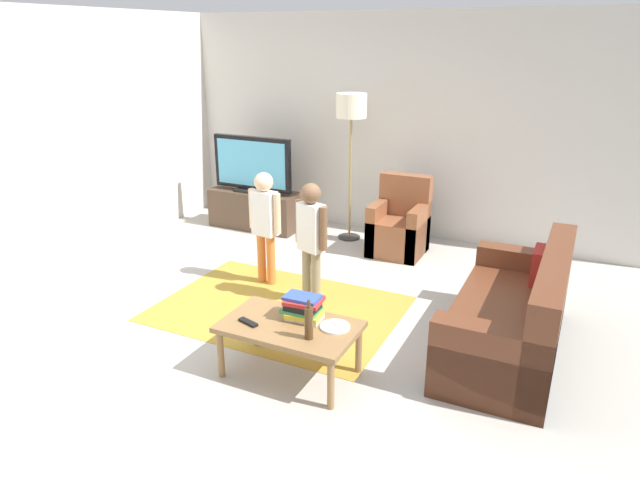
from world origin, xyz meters
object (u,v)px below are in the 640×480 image
object	(u,v)px
tv_remote	(248,322)
plate	(335,327)
tv	(252,165)
coffee_table	(290,330)
couch	(518,320)
child_center	(311,232)
book_stack	(303,308)
floor_lamp	(351,114)
child_near_tv	(265,218)
tv_stand	(255,210)
bottle	(309,323)
armchair	(400,228)

from	to	relation	value
tv_remote	plate	world-z (taller)	plate
tv	coffee_table	bearing A→B (deg)	-53.63
couch	child_center	distance (m)	1.94
book_stack	plate	bearing A→B (deg)	-4.13
child_center	tv_remote	bearing A→B (deg)	-84.09
tv	floor_lamp	xyz separation A→B (m)	(1.29, 0.17, 0.70)
couch	plate	size ratio (longest dim) A/B	8.18
couch	plate	distance (m)	1.51
tv	child_near_tv	bearing A→B (deg)	-54.00
coffee_table	tv_remote	distance (m)	0.31
tv_stand	book_stack	distance (m)	3.49
bottle	tv_remote	distance (m)	0.51
book_stack	tv	bearing A→B (deg)	128.24
tv	child_near_tv	distance (m)	1.81
tv	plate	world-z (taller)	tv
floor_lamp	book_stack	size ratio (longest dim) A/B	5.81
couch	tv_remote	size ratio (longest dim) A/B	10.59
armchair	plate	distance (m)	2.75
plate	couch	bearing A→B (deg)	39.70
tv_stand	tv_remote	xyz separation A→B (m)	(1.81, -2.98, 0.19)
tv	plate	xyz separation A→B (m)	(2.41, -2.74, -0.42)
tv_stand	floor_lamp	xyz separation A→B (m)	(1.29, 0.15, 1.30)
floor_lamp	tv_remote	world-z (taller)	floor_lamp
floor_lamp	child_center	xyz separation A→B (m)	(0.39, -1.83, -0.84)
tv_stand	couch	distance (m)	4.00
child_center	tv_stand	bearing A→B (deg)	134.92
armchair	book_stack	xyz separation A→B (m)	(0.13, -2.70, 0.21)
coffee_table	floor_lamp	bearing A→B (deg)	104.91
couch	armchair	world-z (taller)	armchair
armchair	child_center	distance (m)	1.72
tv	tv_remote	bearing A→B (deg)	-58.53
child_center	couch	bearing A→B (deg)	-3.60
floor_lamp	tv_remote	bearing A→B (deg)	-80.54
child_near_tv	book_stack	xyz separation A→B (m)	(1.08, -1.26, -0.19)
couch	child_near_tv	bearing A→B (deg)	172.76
child_center	book_stack	size ratio (longest dim) A/B	3.82
child_center	book_stack	distance (m)	1.17
child_near_tv	bottle	bearing A→B (deg)	-50.16
coffee_table	bottle	bearing A→B (deg)	-28.61
book_stack	tv_remote	xyz separation A→B (m)	(-0.33, -0.24, -0.08)
bottle	floor_lamp	bearing A→B (deg)	108.07
plate	tv	bearing A→B (deg)	131.36
child_near_tv	tv_remote	bearing A→B (deg)	-63.41
tv	tv_remote	xyz separation A→B (m)	(1.81, -2.96, -0.42)
coffee_table	plate	xyz separation A→B (m)	(0.32, 0.10, 0.06)
tv	child_near_tv	world-z (taller)	tv
tv	couch	size ratio (longest dim) A/B	0.61
armchair	child_near_tv	world-z (taller)	child_near_tv
tv_stand	bottle	distance (m)	3.78
tv	book_stack	distance (m)	3.48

